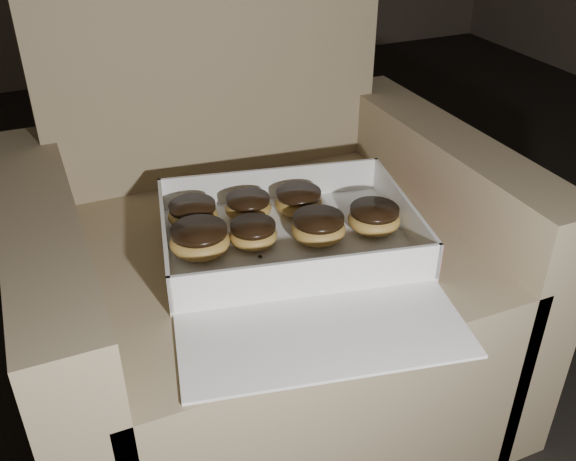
# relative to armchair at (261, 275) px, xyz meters

# --- Properties ---
(floor) EXTENTS (4.50, 4.50, 0.00)m
(floor) POSITION_rel_armchair_xyz_m (0.12, -0.13, -0.27)
(floor) COLOR black
(floor) RESTS_ON ground
(armchair) EXTENTS (0.84, 0.71, 0.87)m
(armchair) POSITION_rel_armchair_xyz_m (0.00, 0.00, 0.00)
(armchair) COLOR #836E54
(armchair) RESTS_ON floor
(bakery_box) EXTENTS (0.50, 0.56, 0.07)m
(bakery_box) POSITION_rel_armchair_xyz_m (0.01, -0.13, 0.13)
(bakery_box) COLOR white
(bakery_box) RESTS_ON armchair
(donut_a) EXTENTS (0.08, 0.08, 0.04)m
(donut_a) POSITION_rel_armchair_xyz_m (-0.02, 0.01, 0.15)
(donut_a) COLOR gold
(donut_a) RESTS_ON bakery_box
(donut_b) EXTENTS (0.09, 0.09, 0.04)m
(donut_b) POSITION_rel_armchair_xyz_m (-0.11, 0.02, 0.15)
(donut_b) COLOR gold
(donut_b) RESTS_ON bakery_box
(donut_c) EXTENTS (0.08, 0.08, 0.04)m
(donut_c) POSITION_rel_armchair_xyz_m (-0.04, -0.08, 0.15)
(donut_c) COLOR gold
(donut_c) RESTS_ON bakery_box
(donut_d) EXTENTS (0.09, 0.09, 0.04)m
(donut_d) POSITION_rel_armchair_xyz_m (0.07, -0.01, 0.15)
(donut_d) COLOR gold
(donut_d) RESTS_ON bakery_box
(donut_e) EXTENTS (0.09, 0.09, 0.05)m
(donut_e) POSITION_rel_armchair_xyz_m (0.17, -0.12, 0.15)
(donut_e) COLOR gold
(donut_e) RESTS_ON bakery_box
(donut_f) EXTENTS (0.09, 0.09, 0.05)m
(donut_f) POSITION_rel_armchair_xyz_m (0.07, -0.11, 0.15)
(donut_f) COLOR gold
(donut_f) RESTS_ON bakery_box
(donut_g) EXTENTS (0.10, 0.10, 0.05)m
(donut_g) POSITION_rel_armchair_xyz_m (-0.13, -0.07, 0.15)
(donut_g) COLOR gold
(donut_g) RESTS_ON bakery_box
(crumb_a) EXTENTS (0.01, 0.01, 0.00)m
(crumb_a) POSITION_rel_armchair_xyz_m (-0.04, -0.12, 0.13)
(crumb_a) COLOR black
(crumb_a) RESTS_ON bakery_box
(crumb_b) EXTENTS (0.01, 0.01, 0.00)m
(crumb_b) POSITION_rel_armchair_xyz_m (-0.16, -0.14, 0.13)
(crumb_b) COLOR black
(crumb_b) RESTS_ON bakery_box
(crumb_c) EXTENTS (0.01, 0.01, 0.00)m
(crumb_c) POSITION_rel_armchair_xyz_m (0.12, -0.22, 0.13)
(crumb_c) COLOR black
(crumb_c) RESTS_ON bakery_box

